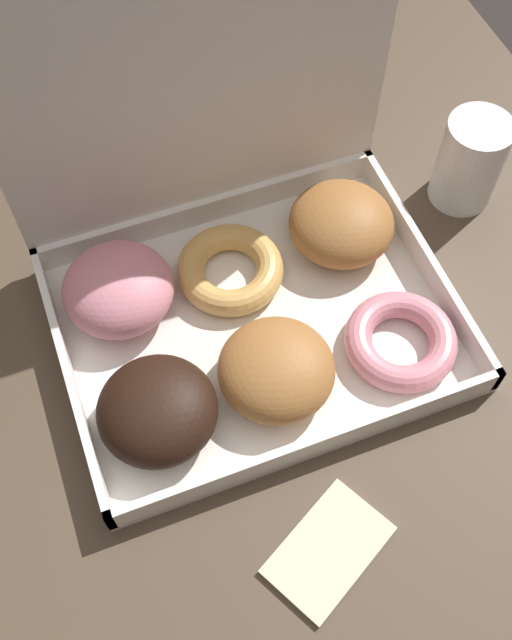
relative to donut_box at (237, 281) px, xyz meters
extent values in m
plane|color=#2D2826|center=(0.00, 0.02, -0.78)|extent=(8.00, 8.00, 0.00)
cube|color=#4C3D2D|center=(0.00, 0.02, -0.07)|extent=(0.97, 0.96, 0.03)
cylinder|color=#4C3D2D|center=(0.43, 0.45, -0.43)|extent=(0.06, 0.06, 0.69)
cube|color=silver|center=(0.01, -0.03, -0.05)|extent=(0.40, 0.31, 0.01)
cube|color=white|center=(0.01, -0.18, -0.03)|extent=(0.40, 0.01, 0.03)
cube|color=white|center=(0.01, 0.12, -0.03)|extent=(0.40, 0.01, 0.03)
cube|color=white|center=(-0.18, -0.03, -0.03)|extent=(0.01, 0.31, 0.03)
cube|color=white|center=(0.21, -0.03, -0.03)|extent=(0.01, 0.31, 0.03)
cube|color=white|center=(0.01, 0.13, 0.14)|extent=(0.40, 0.01, 0.32)
ellipsoid|color=black|center=(-0.11, -0.10, -0.02)|extent=(0.11, 0.11, 0.06)
ellipsoid|color=#9E6633|center=(0.01, -0.10, -0.02)|extent=(0.11, 0.11, 0.06)
torus|color=pink|center=(0.14, -0.10, -0.04)|extent=(0.11, 0.11, 0.03)
ellipsoid|color=pink|center=(-0.11, 0.04, -0.02)|extent=(0.11, 0.11, 0.07)
torus|color=tan|center=(0.01, 0.04, -0.04)|extent=(0.11, 0.11, 0.03)
ellipsoid|color=#9E6633|center=(0.14, 0.04, -0.02)|extent=(0.11, 0.11, 0.06)
cylinder|color=white|center=(0.30, 0.06, 0.00)|extent=(0.07, 0.07, 0.11)
cylinder|color=black|center=(0.30, 0.06, 0.05)|extent=(0.06, 0.06, 0.01)
cube|color=beige|center=(-0.01, -0.27, -0.05)|extent=(0.13, 0.11, 0.01)
camera|label=1|loc=(-0.13, -0.39, 0.63)|focal=42.00mm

